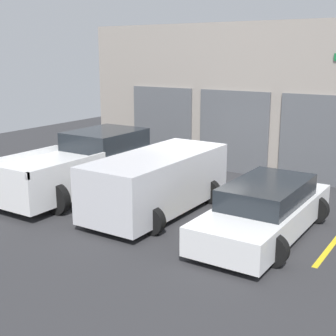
% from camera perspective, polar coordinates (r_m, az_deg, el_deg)
% --- Properties ---
extents(ground_plane, '(28.00, 28.00, 0.00)m').
position_cam_1_polar(ground_plane, '(14.25, 3.39, -3.04)').
color(ground_plane, '#2D2D30').
extents(shophouse_building, '(12.65, 0.68, 5.16)m').
position_cam_1_polar(shophouse_building, '(16.66, 9.17, 8.15)').
color(shophouse_building, '#9E9389').
rests_on(shophouse_building, ground).
extents(pickup_truck, '(2.61, 5.21, 1.74)m').
position_cam_1_polar(pickup_truck, '(14.39, -10.61, 0.34)').
color(pickup_truck, white).
rests_on(pickup_truck, ground).
extents(sedan_white, '(2.17, 4.75, 1.26)m').
position_cam_1_polar(sedan_white, '(11.11, 11.79, -5.02)').
color(sedan_white, white).
rests_on(sedan_white, ground).
extents(sedan_side, '(2.25, 4.55, 1.57)m').
position_cam_1_polar(sedan_side, '(12.35, -1.25, -1.57)').
color(sedan_side, silver).
rests_on(sedan_side, ground).
extents(parking_stripe_far_left, '(0.12, 2.20, 0.01)m').
position_cam_1_polar(parking_stripe_far_left, '(15.48, -15.17, -2.12)').
color(parking_stripe_far_left, gold).
rests_on(parking_stripe_far_left, ground).
extents(parking_stripe_left, '(0.12, 2.20, 0.01)m').
position_cam_1_polar(parking_stripe_left, '(13.46, -6.55, -4.12)').
color(parking_stripe_left, gold).
rests_on(parking_stripe_left, ground).
extents(parking_stripe_centre, '(0.12, 2.20, 0.01)m').
position_cam_1_polar(parking_stripe_centre, '(11.87, 4.80, -6.59)').
color(parking_stripe_centre, gold).
rests_on(parking_stripe_centre, ground).
extents(parking_stripe_right, '(0.12, 2.20, 0.01)m').
position_cam_1_polar(parking_stripe_right, '(10.89, 19.03, -9.28)').
color(parking_stripe_right, gold).
rests_on(parking_stripe_right, ground).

